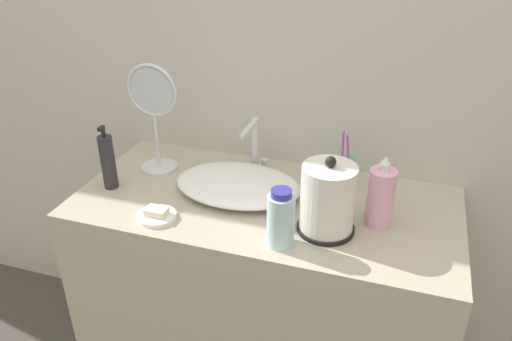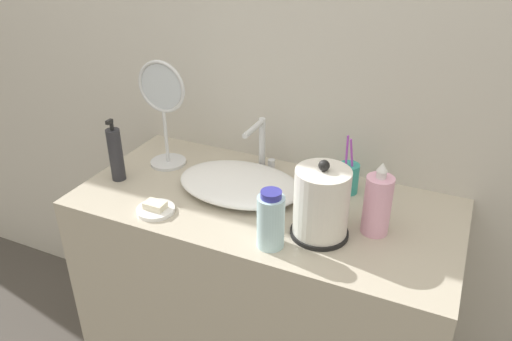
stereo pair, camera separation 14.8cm
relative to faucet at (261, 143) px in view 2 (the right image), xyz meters
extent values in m
cube|color=beige|center=(0.09, 0.12, 0.37)|extent=(6.00, 0.04, 2.60)
cube|color=#B7AD99|center=(0.09, -0.17, -0.52)|extent=(1.16, 0.55, 0.83)
ellipsoid|color=white|center=(-0.01, -0.15, -0.08)|extent=(0.40, 0.28, 0.06)
cylinder|color=silver|center=(-0.01, 0.02, -0.01)|extent=(0.02, 0.02, 0.18)
cylinder|color=silver|center=(-0.01, -0.05, 0.07)|extent=(0.02, 0.13, 0.02)
cylinder|color=silver|center=(0.03, 0.02, -0.08)|extent=(0.02, 0.02, 0.04)
cylinder|color=black|center=(0.29, -0.27, -0.10)|extent=(0.16, 0.16, 0.01)
cylinder|color=white|center=(0.29, -0.27, 0.00)|extent=(0.15, 0.15, 0.20)
sphere|color=black|center=(0.29, -0.27, 0.11)|extent=(0.03, 0.03, 0.03)
cylinder|color=teal|center=(0.30, -0.01, -0.06)|extent=(0.06, 0.06, 0.10)
cylinder|color=#B24CCC|center=(0.31, -0.02, 0.01)|extent=(0.02, 0.02, 0.15)
cylinder|color=#B24CCC|center=(0.29, -0.02, 0.01)|extent=(0.01, 0.02, 0.15)
cylinder|color=#28282D|center=(-0.40, -0.25, -0.02)|extent=(0.04, 0.04, 0.18)
cylinder|color=black|center=(-0.40, -0.25, 0.08)|extent=(0.01, 0.01, 0.02)
cube|color=black|center=(-0.40, -0.25, 0.10)|extent=(0.01, 0.02, 0.01)
cylinder|color=silver|center=(0.19, -0.37, -0.03)|extent=(0.07, 0.07, 0.15)
cylinder|color=#333399|center=(0.19, -0.37, 0.05)|extent=(0.05, 0.05, 0.02)
cylinder|color=#EAA8C6|center=(0.43, -0.19, -0.02)|extent=(0.07, 0.07, 0.17)
cylinder|color=white|center=(0.43, -0.19, 0.08)|extent=(0.03, 0.03, 0.02)
cone|color=white|center=(0.43, -0.19, 0.10)|extent=(0.03, 0.03, 0.02)
cylinder|color=white|center=(-0.18, -0.36, -0.10)|extent=(0.11, 0.11, 0.01)
cube|color=#EFE5C6|center=(-0.18, -0.36, -0.08)|extent=(0.06, 0.04, 0.02)
cylinder|color=silver|center=(-0.32, -0.08, -0.10)|extent=(0.12, 0.12, 0.01)
cylinder|color=silver|center=(-0.32, -0.08, 0.00)|extent=(0.01, 0.01, 0.19)
torus|color=silver|center=(-0.32, -0.08, 0.17)|extent=(0.18, 0.01, 0.18)
cylinder|color=silver|center=(-0.32, -0.08, 0.17)|extent=(0.15, 0.00, 0.15)
camera|label=1|loc=(0.47, -1.41, 0.70)|focal=35.00mm
camera|label=2|loc=(0.60, -1.36, 0.70)|focal=35.00mm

